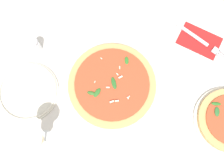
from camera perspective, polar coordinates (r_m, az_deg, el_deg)
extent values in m
plane|color=silver|center=(0.88, 1.23, -0.08)|extent=(6.00, 6.00, 0.00)
cylinder|color=silver|center=(0.88, 0.00, -0.42)|extent=(0.31, 0.31, 0.01)
cylinder|color=tan|center=(0.86, 0.00, -0.16)|extent=(0.29, 0.29, 0.02)
cylinder|color=#C64728|center=(0.85, 0.00, 0.05)|extent=(0.25, 0.25, 0.01)
ellipsoid|color=#286426|center=(0.85, 0.40, 0.20)|extent=(0.04, 0.04, 0.01)
ellipsoid|color=#2E6626|center=(0.84, -3.26, -1.89)|extent=(0.02, 0.03, 0.01)
ellipsoid|color=#346425|center=(0.84, -4.55, -1.99)|extent=(0.03, 0.02, 0.01)
ellipsoid|color=#2E7125|center=(0.87, 3.21, 5.13)|extent=(0.03, 0.03, 0.01)
cube|color=#EFE5C6|center=(0.86, 1.68, 3.58)|extent=(0.01, 0.01, 0.01)
cube|color=#EFE5C6|center=(0.84, -3.74, 0.47)|extent=(0.00, 0.01, 0.00)
cube|color=#EFE5C6|center=(0.87, -2.33, 5.58)|extent=(0.01, 0.00, 0.00)
cube|color=#EFE5C6|center=(0.83, 3.70, -2.81)|extent=(0.00, 0.01, 0.00)
cube|color=#EFE5C6|center=(0.84, -0.88, -0.76)|extent=(0.01, 0.01, 0.01)
cube|color=#EFE5C6|center=(0.83, 3.46, -3.08)|extent=(0.01, 0.01, 0.00)
cube|color=#EFE5C6|center=(0.85, 1.20, 2.11)|extent=(0.01, 0.01, 0.01)
cube|color=#EFE5C6|center=(0.83, -0.05, -3.89)|extent=(0.01, 0.01, 0.01)
cube|color=#EFE5C6|center=(0.83, 1.06, -3.72)|extent=(0.01, 0.01, 0.01)
cube|color=#EFE5C6|center=(0.85, 1.76, 1.57)|extent=(0.01, 0.01, 0.01)
ellipsoid|color=#2B6A24|center=(0.89, 21.74, -4.02)|extent=(0.03, 0.02, 0.01)
ellipsoid|color=#2D662D|center=(0.89, 21.90, -5.61)|extent=(0.03, 0.03, 0.01)
cylinder|color=white|center=(0.88, -14.39, -12.02)|extent=(0.07, 0.07, 0.00)
cylinder|color=white|center=(0.84, -15.11, -11.83)|extent=(0.01, 0.01, 0.08)
cone|color=white|center=(0.75, -16.78, -11.37)|extent=(0.07, 0.07, 0.09)
cylinder|color=beige|center=(0.78, -16.25, -11.52)|extent=(0.04, 0.04, 0.03)
cube|color=#B21E1E|center=(0.99, 18.50, 8.97)|extent=(0.15, 0.11, 0.01)
cube|color=silver|center=(0.98, 17.16, 10.17)|extent=(0.13, 0.02, 0.00)
cube|color=silver|center=(0.98, 21.59, 6.77)|extent=(0.02, 0.03, 0.00)
cube|color=silver|center=(0.98, 22.58, 5.41)|extent=(0.04, 0.01, 0.00)
cube|color=silver|center=(0.99, 22.85, 5.78)|extent=(0.04, 0.01, 0.00)
cube|color=silver|center=(0.99, 23.11, 6.15)|extent=(0.04, 0.01, 0.00)
cylinder|color=silver|center=(0.92, -17.77, -1.58)|extent=(0.20, 0.20, 0.01)
torus|color=silver|center=(0.91, -17.91, -1.46)|extent=(0.20, 0.20, 0.01)
cylinder|color=silver|center=(0.94, -16.19, 7.90)|extent=(0.03, 0.03, 0.06)
cylinder|color=#B7B7BF|center=(0.91, -16.76, 8.72)|extent=(0.03, 0.03, 0.01)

